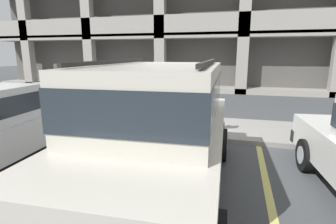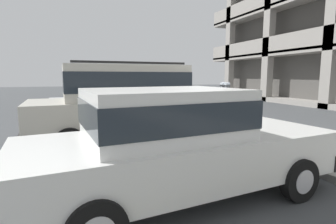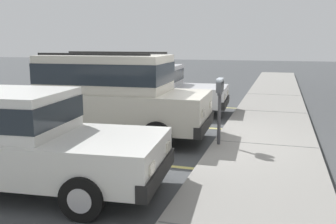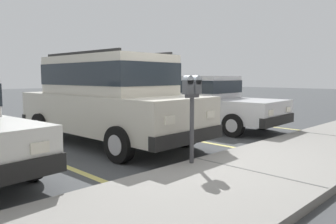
% 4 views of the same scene
% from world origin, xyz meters
% --- Properties ---
extents(ground_plane, '(80.00, 80.00, 0.10)m').
position_xyz_m(ground_plane, '(0.00, 0.00, -0.05)').
color(ground_plane, '#444749').
extents(sidewalk, '(40.00, 2.20, 0.12)m').
position_xyz_m(sidewalk, '(0.00, 1.30, 0.06)').
color(sidewalk, gray).
rests_on(sidewalk, ground_plane).
extents(parking_stall_lines, '(13.31, 4.80, 0.01)m').
position_xyz_m(parking_stall_lines, '(1.65, -1.40, 0.00)').
color(parking_stall_lines, '#DBD16B').
rests_on(parking_stall_lines, ground_plane).
extents(silver_suv, '(2.16, 4.86, 2.03)m').
position_xyz_m(silver_suv, '(0.01, -2.37, 1.09)').
color(silver_suv, beige).
rests_on(silver_suv, ground_plane).
extents(parking_meter_near, '(0.35, 0.12, 1.42)m').
position_xyz_m(parking_meter_near, '(0.29, 0.35, 1.18)').
color(parking_meter_near, '#47474C').
rests_on(parking_meter_near, sidewalk).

